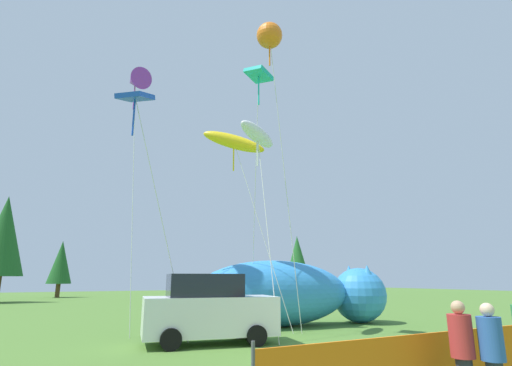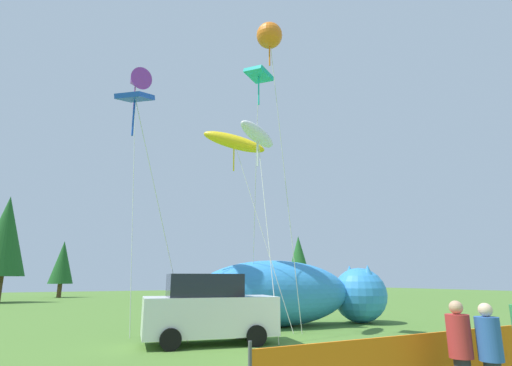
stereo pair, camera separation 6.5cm
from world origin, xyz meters
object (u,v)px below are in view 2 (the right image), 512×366
parked_car (208,309)px  kite_yellow_hero (234,142)px  kite_white_ghost (258,135)px  kite_teal_diamond (259,81)px  kite_orange_flower (269,36)px  inflatable_cat (293,295)px  spectator_in_red_shirt (461,350)px  kite_purple_delta (136,82)px  kite_blue_box (136,102)px  spectator_in_blue_shirt (491,353)px

parked_car → kite_yellow_hero: bearing=64.2°
kite_white_ghost → kite_teal_diamond: bearing=-114.3°
parked_car → kite_orange_flower: 10.38m
inflatable_cat → kite_teal_diamond: (-2.72, -2.00, 8.40)m
spectator_in_red_shirt → kite_white_ghost: bearing=81.6°
kite_white_ghost → parked_car: bearing=-153.7°
kite_teal_diamond → kite_purple_delta: size_ratio=0.95×
kite_orange_flower → kite_purple_delta: kite_orange_flower is taller
kite_orange_flower → kite_blue_box: kite_orange_flower is taller
inflatable_cat → kite_purple_delta: bearing=177.1°
spectator_in_red_shirt → kite_purple_delta: kite_purple_delta is taller
inflatable_cat → kite_white_ghost: kite_white_ghost is taller
kite_blue_box → kite_orange_flower: bearing=-2.3°
kite_orange_flower → kite_teal_diamond: kite_orange_flower is taller
kite_yellow_hero → kite_blue_box: bearing=-150.0°
spectator_in_blue_shirt → spectator_in_red_shirt: bearing=127.6°
inflatable_cat → kite_purple_delta: 11.25m
spectator_in_red_shirt → kite_purple_delta: (-3.07, 11.69, 9.16)m
kite_blue_box → kite_white_ghost: bearing=12.5°
parked_car → inflatable_cat: 5.59m
parked_car → kite_yellow_hero: size_ratio=0.51×
kite_orange_flower → kite_blue_box: 6.11m
spectator_in_red_shirt → kite_white_ghost: kite_white_ghost is taller
kite_white_ghost → kite_teal_diamond: size_ratio=0.79×
kite_white_ghost → inflatable_cat: bearing=31.4°
kite_yellow_hero → kite_purple_delta: (-4.11, 1.10, 2.37)m
parked_car → spectator_in_red_shirt: bearing=-71.3°
parked_car → spectator_in_blue_shirt: size_ratio=2.70×
spectator_in_red_shirt → kite_orange_flower: size_ratio=0.14×
kite_blue_box → kite_teal_diamond: 5.32m
kite_blue_box → kite_white_ghost: (5.00, 1.11, 0.11)m
kite_white_ghost → kite_yellow_hero: bearing=99.9°
spectator_in_blue_shirt → kite_blue_box: 11.18m
parked_car → inflatable_cat: inflatable_cat is taller
kite_teal_diamond → spectator_in_blue_shirt: bearing=-95.6°
parked_car → spectator_in_red_shirt: parked_car is taller
kite_yellow_hero → kite_white_ghost: 1.65m
parked_car → kite_teal_diamond: size_ratio=0.42×
inflatable_cat → kite_orange_flower: size_ratio=0.77×
kite_teal_diamond → kite_white_ghost: bearing=65.7°
spectator_in_red_shirt → kite_orange_flower: bearing=81.5°
spectator_in_blue_shirt → kite_blue_box: kite_blue_box is taller
kite_orange_flower → kite_white_ghost: size_ratio=1.47×
parked_car → kite_teal_diamond: 8.92m
kite_blue_box → kite_purple_delta: 4.68m
kite_blue_box → kite_teal_diamond: bearing=7.6°
kite_blue_box → spectator_in_blue_shirt: bearing=-64.4°
spectator_in_blue_shirt → kite_yellow_hero: (0.80, 10.90, 6.80)m
spectator_in_red_shirt → kite_teal_diamond: 12.26m
spectator_in_red_shirt → spectator_in_blue_shirt: spectator_in_red_shirt is taller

